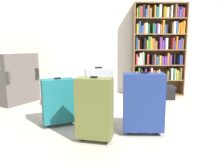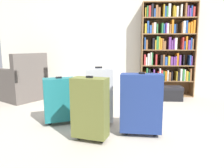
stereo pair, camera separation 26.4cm
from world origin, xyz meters
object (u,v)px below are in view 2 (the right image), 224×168
bookshelf (167,47)px  storage_box (171,93)px  suitcase_olive (90,108)px  mug (50,100)px  suitcase_silver (99,95)px  armchair (23,84)px  suitcase_navy_blue (141,103)px  suitcase_teal (60,99)px

bookshelf → storage_box: bookshelf is taller
suitcase_olive → mug: bearing=122.3°
storage_box → suitcase_silver: suitcase_silver is taller
armchair → mug: armchair is taller
armchair → suitcase_olive: armchair is taller
mug → suitcase_silver: 1.51m
armchair → suitcase_navy_blue: (2.15, -1.60, 0.07)m
armchair → suitcase_olive: 2.38m
suitcase_teal → storage_box: bearing=38.4°
armchair → suitcase_olive: (1.58, -1.78, 0.06)m
storage_box → mug: bearing=-171.3°
suitcase_teal → suitcase_olive: size_ratio=0.88×
mug → storage_box: size_ratio=0.30×
suitcase_silver → mug: bearing=134.6°
armchair → mug: bearing=-19.5°
armchair → mug: size_ratio=8.05×
mug → bookshelf: bearing=18.7°
bookshelf → suitcase_teal: size_ratio=2.94×
mug → suitcase_navy_blue: (1.56, -1.39, 0.34)m
storage_box → suitcase_silver: size_ratio=0.52×
suitcase_navy_blue → suitcase_teal: bearing=162.3°
armchair → suitcase_teal: bearing=-49.2°
suitcase_navy_blue → storage_box: bearing=67.8°
suitcase_olive → storage_box: bearing=56.5°
bookshelf → suitcase_olive: bearing=-117.9°
suitcase_teal → suitcase_silver: bearing=0.9°
mug → storage_box: bearing=8.7°
suitcase_silver → suitcase_navy_blue: size_ratio=1.04×
bookshelf → suitcase_navy_blue: bookshelf is taller
storage_box → suitcase_silver: (-1.24, -1.39, 0.26)m
armchair → suitcase_navy_blue: size_ratio=1.29×
bookshelf → suitcase_silver: size_ratio=2.43×
suitcase_navy_blue → suitcase_silver: bearing=147.0°
storage_box → suitcase_navy_blue: suitcase_navy_blue is taller
suitcase_silver → suitcase_teal: 0.53m
armchair → suitcase_silver: armchair is taller
suitcase_silver → suitcase_navy_blue: 0.63m
mug → suitcase_navy_blue: size_ratio=0.16×
mug → suitcase_olive: size_ratio=0.16×
armchair → storage_box: bearing=2.8°
bookshelf → suitcase_teal: (-1.73, -1.81, -0.68)m
storage_box → suitcase_navy_blue: bearing=-112.2°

